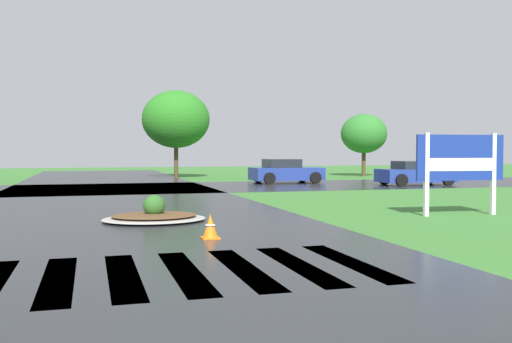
# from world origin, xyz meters

# --- Properties ---
(asphalt_roadway) EXTENTS (9.56, 80.00, 0.01)m
(asphalt_roadway) POSITION_xyz_m (0.00, 10.00, 0.00)
(asphalt_roadway) COLOR #232628
(asphalt_roadway) RESTS_ON ground
(asphalt_cross_road) EXTENTS (90.00, 8.61, 0.01)m
(asphalt_cross_road) POSITION_xyz_m (0.00, 24.67, 0.00)
(asphalt_cross_road) COLOR #232628
(asphalt_cross_road) RESTS_ON ground
(crosswalk_stripes) EXTENTS (6.75, 3.28, 0.01)m
(crosswalk_stripes) POSITION_xyz_m (0.00, 4.95, 0.00)
(crosswalk_stripes) COLOR white
(crosswalk_stripes) RESTS_ON ground
(estate_billboard) EXTENTS (2.66, 0.27, 2.31)m
(estate_billboard) POSITION_xyz_m (9.06, 10.27, 1.51)
(estate_billboard) COLOR white
(estate_billboard) RESTS_ON ground
(median_island) EXTENTS (2.66, 2.28, 0.68)m
(median_island) POSITION_xyz_m (0.68, 11.34, 0.13)
(median_island) COLOR #9E9B93
(median_island) RESTS_ON ground
(car_white_sedan) EXTENTS (3.99, 2.12, 1.27)m
(car_white_sedan) POSITION_xyz_m (15.52, 23.01, 0.60)
(car_white_sedan) COLOR navy
(car_white_sedan) RESTS_ON ground
(car_dark_suv) EXTENTS (3.99, 2.25, 1.34)m
(car_dark_suv) POSITION_xyz_m (9.61, 26.75, 0.63)
(car_dark_suv) COLOR navy
(car_dark_suv) RESTS_ON ground
(traffic_cone) EXTENTS (0.36, 0.36, 0.51)m
(traffic_cone) POSITION_xyz_m (1.47, 8.03, 0.24)
(traffic_cone) COLOR orange
(traffic_cone) RESTS_ON ground
(background_treeline) EXTENTS (43.76, 6.07, 6.16)m
(background_treeline) POSITION_xyz_m (-5.16, 34.37, 3.76)
(background_treeline) COLOR #4C3823
(background_treeline) RESTS_ON ground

